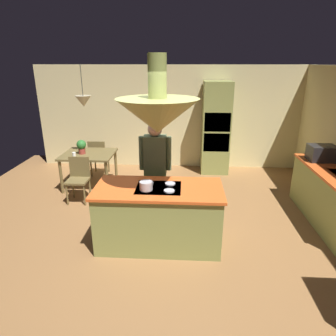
% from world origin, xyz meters
% --- Properties ---
extents(ground, '(8.16, 8.16, 0.00)m').
position_xyz_m(ground, '(0.00, 0.00, 0.00)').
color(ground, olive).
extents(wall_back, '(6.80, 0.10, 2.55)m').
position_xyz_m(wall_back, '(0.00, 3.45, 1.27)').
color(wall_back, beige).
rests_on(wall_back, ground).
extents(kitchen_island, '(1.84, 0.89, 0.94)m').
position_xyz_m(kitchen_island, '(0.00, -0.20, 0.46)').
color(kitchen_island, '#8C934C').
rests_on(kitchen_island, ground).
extents(counter_run_right, '(0.73, 2.07, 0.92)m').
position_xyz_m(counter_run_right, '(2.84, 0.60, 0.47)').
color(counter_run_right, '#8C934C').
rests_on(counter_run_right, ground).
extents(oven_tower, '(0.66, 0.62, 2.20)m').
position_xyz_m(oven_tower, '(1.10, 3.04, 1.10)').
color(oven_tower, '#8C934C').
rests_on(oven_tower, ground).
extents(dining_table, '(1.08, 0.93, 0.76)m').
position_xyz_m(dining_table, '(-1.70, 1.90, 0.66)').
color(dining_table, brown).
rests_on(dining_table, ground).
extents(person_at_island, '(0.53, 0.23, 1.72)m').
position_xyz_m(person_at_island, '(-0.12, 0.52, 0.99)').
color(person_at_island, tan).
rests_on(person_at_island, ground).
extents(range_hood, '(1.10, 1.10, 1.00)m').
position_xyz_m(range_hood, '(0.00, -0.20, 1.97)').
color(range_hood, '#8C934C').
extents(pendant_light_over_table, '(0.32, 0.32, 0.82)m').
position_xyz_m(pendant_light_over_table, '(-1.70, 1.90, 1.86)').
color(pendant_light_over_table, beige).
extents(chair_facing_island, '(0.40, 0.40, 0.87)m').
position_xyz_m(chair_facing_island, '(-1.70, 1.21, 0.50)').
color(chair_facing_island, brown).
rests_on(chair_facing_island, ground).
extents(chair_by_back_wall, '(0.40, 0.40, 0.87)m').
position_xyz_m(chair_by_back_wall, '(-1.70, 2.59, 0.50)').
color(chair_by_back_wall, brown).
rests_on(chair_by_back_wall, ground).
extents(potted_plant_on_table, '(0.20, 0.20, 0.30)m').
position_xyz_m(potted_plant_on_table, '(-1.82, 1.87, 0.93)').
color(potted_plant_on_table, '#99382D').
rests_on(potted_plant_on_table, dining_table).
extents(cup_on_table, '(0.07, 0.07, 0.09)m').
position_xyz_m(cup_on_table, '(-1.92, 1.67, 0.81)').
color(cup_on_table, white).
rests_on(cup_on_table, dining_table).
extents(microwave_on_counter, '(0.46, 0.36, 0.28)m').
position_xyz_m(microwave_on_counter, '(2.84, 1.21, 1.06)').
color(microwave_on_counter, '#232326').
rests_on(microwave_on_counter, counter_run_right).
extents(cooking_pot_on_cooktop, '(0.18, 0.18, 0.12)m').
position_xyz_m(cooking_pot_on_cooktop, '(-0.16, -0.33, 1.00)').
color(cooking_pot_on_cooktop, '#B2B2B7').
rests_on(cooking_pot_on_cooktop, kitchen_island).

